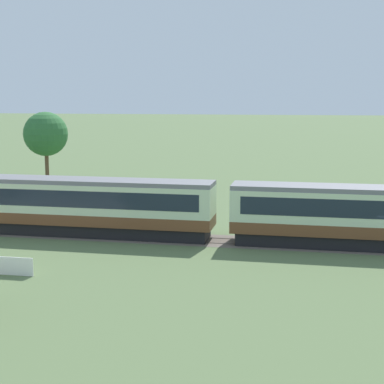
{
  "coord_description": "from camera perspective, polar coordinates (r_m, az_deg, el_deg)",
  "views": [
    {
      "loc": [
        -5.7,
        -39.23,
        9.93
      ],
      "look_at": [
        -13.56,
        0.52,
        3.38
      ],
      "focal_mm": 55.0,
      "sensor_mm": 36.0,
      "label": 1
    }
  ],
  "objects": [
    {
      "name": "yard_tree_0",
      "position": [
        69.0,
        -14.0,
        5.47
      ],
      "size": [
        5.02,
        5.02,
        8.31
      ],
      "color": "brown",
      "rests_on": "ground_plane"
    },
    {
      "name": "passenger_train",
      "position": [
        43.06,
        -9.58,
        -1.17
      ],
      "size": [
        96.33,
        2.98,
        4.12
      ],
      "color": "brown",
      "rests_on": "ground_plane"
    },
    {
      "name": "railway_track",
      "position": [
        43.59,
        -9.75,
        -4.11
      ],
      "size": [
        158.62,
        3.6,
        0.04
      ],
      "color": "#665B51",
      "rests_on": "ground_plane"
    }
  ]
}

